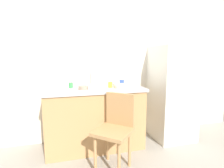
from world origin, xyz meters
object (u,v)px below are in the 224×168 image
at_px(dish_tray, 124,86).
at_px(cup_yellow, 110,85).
at_px(chair, 115,127).
at_px(terracotta_bowl, 83,88).
at_px(cup_white, 114,83).
at_px(cup_green, 71,85).
at_px(refrigerator, 172,93).
at_px(cup_blue, 122,83).

relative_size(dish_tray, cup_yellow, 3.42).
distance_m(chair, terracotta_bowl, 0.70).
bearing_deg(cup_white, cup_yellow, -123.36).
bearing_deg(cup_green, terracotta_bowl, -47.79).
relative_size(cup_yellow, cup_white, 1.01).
bearing_deg(terracotta_bowl, refrigerator, 3.33).
bearing_deg(dish_tray, cup_blue, 82.32).
height_order(terracotta_bowl, cup_green, cup_green).
bearing_deg(cup_yellow, cup_white, 56.64).
height_order(chair, cup_green, cup_green).
distance_m(terracotta_bowl, cup_white, 0.52).
xyz_separation_m(refrigerator, cup_white, (-0.95, 0.11, 0.18)).
bearing_deg(cup_green, cup_blue, 1.47).
bearing_deg(terracotta_bowl, chair, -56.26).
xyz_separation_m(chair, dish_tray, (0.27, 0.46, 0.41)).
bearing_deg(terracotta_bowl, cup_green, 132.21).
height_order(refrigerator, chair, refrigerator).
relative_size(chair, dish_tray, 3.18).
height_order(refrigerator, cup_green, refrigerator).
bearing_deg(chair, cup_yellow, 124.43).
bearing_deg(cup_green, dish_tray, -14.12).
distance_m(chair, cup_white, 0.81).
bearing_deg(chair, cup_white, 118.50).
xyz_separation_m(cup_yellow, cup_white, (0.09, 0.14, -0.00)).
relative_size(terracotta_bowl, cup_green, 1.77).
distance_m(terracotta_bowl, cup_blue, 0.64).
bearing_deg(dish_tray, refrigerator, 6.63).
height_order(terracotta_bowl, cup_yellow, cup_yellow).
relative_size(refrigerator, cup_green, 19.40).
xyz_separation_m(refrigerator, dish_tray, (-0.85, -0.10, 0.16)).
distance_m(cup_blue, cup_white, 0.13).
relative_size(chair, terracotta_bowl, 6.54).
bearing_deg(refrigerator, cup_white, 173.58).
height_order(dish_tray, terracotta_bowl, same).
bearing_deg(dish_tray, cup_green, 165.88).
height_order(cup_yellow, cup_white, same).
distance_m(cup_green, cup_blue, 0.77).
height_order(cup_green, cup_white, cup_white).
bearing_deg(terracotta_bowl, cup_yellow, 7.34).
bearing_deg(refrigerator, chair, -153.49).
xyz_separation_m(cup_blue, cup_white, (-0.13, -0.00, -0.00)).
relative_size(dish_tray, cup_white, 3.46).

